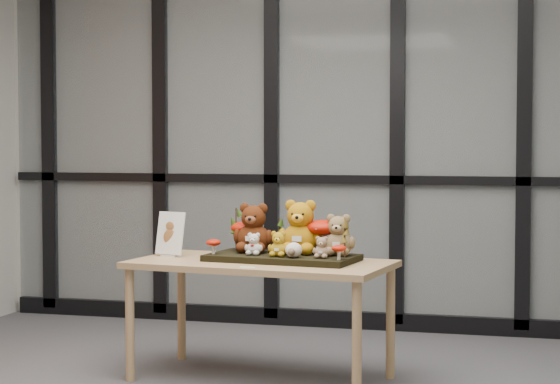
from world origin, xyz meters
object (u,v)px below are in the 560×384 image
(mushroom_back_left, at_px, (245,234))
(mushroom_back_right, at_px, (323,235))
(display_table, at_px, (261,273))
(bear_tan_back, at_px, (339,233))
(plush_cream_hedgehog, at_px, (294,249))
(diorama_tray, at_px, (282,258))
(bear_white_bow, at_px, (254,243))
(bear_pooh_yellow, at_px, (301,224))
(bear_brown_medium, at_px, (254,225))
(mushroom_front_right, at_px, (339,252))
(bear_small_yellow, at_px, (278,243))
(mushroom_front_left, at_px, (213,246))
(sign_holder, at_px, (170,236))
(bear_beige_small, at_px, (322,246))

(mushroom_back_left, xyz_separation_m, mushroom_back_right, (0.47, -0.07, 0.01))
(display_table, relative_size, bear_tan_back, 5.97)
(plush_cream_hedgehog, bearing_deg, mushroom_back_right, 69.77)
(diorama_tray, relative_size, bear_white_bow, 5.98)
(bear_tan_back, xyz_separation_m, plush_cream_hedgehog, (-0.21, -0.17, -0.08))
(bear_pooh_yellow, bearing_deg, bear_brown_medium, -172.75)
(plush_cream_hedgehog, height_order, mushroom_front_right, plush_cream_hedgehog)
(bear_small_yellow, bearing_deg, display_table, 162.34)
(bear_tan_back, distance_m, mushroom_front_left, 0.70)
(sign_holder, bearing_deg, mushroom_front_right, 2.81)
(sign_holder, bearing_deg, bear_pooh_yellow, 16.41)
(diorama_tray, relative_size, sign_holder, 3.18)
(diorama_tray, bearing_deg, bear_pooh_yellow, 49.57)
(display_table, xyz_separation_m, bear_beige_small, (0.36, -0.06, 0.17))
(display_table, distance_m, bear_small_yellow, 0.22)
(diorama_tray, height_order, sign_holder, sign_holder)
(mushroom_back_left, xyz_separation_m, sign_holder, (-0.41, -0.11, -0.01))
(plush_cream_hedgehog, height_order, sign_holder, sign_holder)
(bear_pooh_yellow, height_order, bear_beige_small, bear_pooh_yellow)
(display_table, xyz_separation_m, bear_small_yellow, (0.12, -0.05, 0.18))
(mushroom_back_left, bearing_deg, diorama_tray, -31.61)
(bear_tan_back, relative_size, mushroom_front_left, 2.73)
(diorama_tray, distance_m, bear_small_yellow, 0.13)
(display_table, bearing_deg, bear_pooh_yellow, 37.89)
(bear_small_yellow, xyz_separation_m, plush_cream_hedgehog, (0.09, -0.03, -0.03))
(display_table, bearing_deg, bear_tan_back, 18.11)
(diorama_tray, height_order, plush_cream_hedgehog, plush_cream_hedgehog)
(bear_tan_back, relative_size, bear_small_yellow, 1.63)
(bear_beige_small, distance_m, mushroom_back_left, 0.58)
(bear_pooh_yellow, distance_m, bear_brown_medium, 0.27)
(plush_cream_hedgehog, bearing_deg, bear_tan_back, 45.44)
(bear_tan_back, distance_m, bear_small_yellow, 0.34)
(plush_cream_hedgehog, distance_m, mushroom_front_right, 0.26)
(sign_holder, bearing_deg, diorama_tray, 10.17)
(bear_tan_back, distance_m, mushroom_front_right, 0.22)
(bear_brown_medium, bearing_deg, mushroom_back_left, 139.50)
(plush_cream_hedgehog, relative_size, mushroom_front_left, 1.00)
(mushroom_back_left, bearing_deg, bear_beige_small, -27.39)
(display_table, distance_m, bear_tan_back, 0.48)
(bear_brown_medium, relative_size, sign_holder, 1.20)
(bear_white_bow, relative_size, sign_holder, 0.53)
(bear_pooh_yellow, xyz_separation_m, plush_cream_hedgehog, (0.01, -0.20, -0.12))
(mushroom_front_left, relative_size, sign_holder, 0.36)
(display_table, xyz_separation_m, bear_white_bow, (-0.03, -0.02, 0.17))
(display_table, height_order, plush_cream_hedgehog, plush_cream_hedgehog)
(bear_brown_medium, bearing_deg, diorama_tray, -15.17)
(bear_white_bow, bearing_deg, bear_beige_small, 0.92)
(mushroom_back_right, height_order, mushroom_front_right, mushroom_back_right)
(bear_white_bow, bearing_deg, bear_pooh_yellow, 37.71)
(bear_tan_back, relative_size, sign_holder, 0.98)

